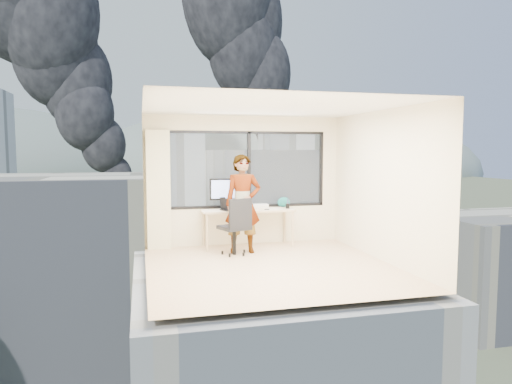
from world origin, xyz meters
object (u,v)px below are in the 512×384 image
object	(u,v)px
chair	(234,226)
laptop	(232,204)
handbag	(284,202)
desk	(248,228)
game_console	(260,206)
monitor	(226,194)
person	(243,204)

from	to	relation	value
chair	laptop	size ratio (longest dim) A/B	2.83
handbag	desk	bearing A→B (deg)	-147.11
chair	game_console	distance (m)	1.14
handbag	monitor	bearing A→B (deg)	-154.37
person	laptop	world-z (taller)	person
game_console	handbag	bearing A→B (deg)	-2.71
monitor	game_console	xyz separation A→B (m)	(0.74, 0.16, -0.28)
chair	laptop	bearing A→B (deg)	63.38
chair	person	xyz separation A→B (m)	(0.20, 0.14, 0.38)
game_console	laptop	distance (m)	0.72
chair	laptop	world-z (taller)	chair
person	monitor	world-z (taller)	person
desk	monitor	xyz separation A→B (m)	(-0.44, 0.06, 0.69)
monitor	handbag	bearing A→B (deg)	9.74
person	monitor	bearing A→B (deg)	116.15
game_console	handbag	world-z (taller)	handbag
desk	person	xyz separation A→B (m)	(-0.21, -0.49, 0.54)
game_console	handbag	size ratio (longest dim) A/B	1.15
person	monitor	distance (m)	0.62
monitor	game_console	size ratio (longest dim) A/B	2.06
monitor	game_console	world-z (taller)	monitor
monitor	laptop	bearing A→B (deg)	-50.38
person	handbag	bearing A→B (deg)	37.63
game_console	desk	bearing A→B (deg)	-142.31
laptop	person	bearing A→B (deg)	-92.01
desk	person	distance (m)	0.76
monitor	game_console	bearing A→B (deg)	16.30
desk	person	world-z (taller)	person
monitor	person	bearing A→B (deg)	-63.50
monitor	game_console	distance (m)	0.81
person	laptop	size ratio (longest dim) A/B	4.84
chair	handbag	world-z (taller)	chair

